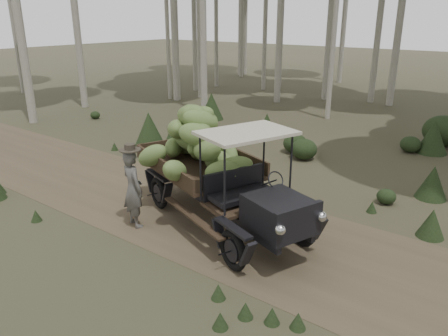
{
  "coord_description": "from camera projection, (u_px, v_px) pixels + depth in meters",
  "views": [
    {
      "loc": [
        6.84,
        -7.61,
        4.82
      ],
      "look_at": [
        1.09,
        -0.03,
        1.46
      ],
      "focal_mm": 35.0,
      "sensor_mm": 36.0,
      "label": 1
    }
  ],
  "objects": [
    {
      "name": "ground",
      "position": [
        191.0,
        213.0,
        11.22
      ],
      "size": [
        120.0,
        120.0,
        0.0
      ],
      "primitive_type": "plane",
      "color": "#473D2B",
      "rests_on": "ground"
    },
    {
      "name": "dirt_track",
      "position": [
        191.0,
        213.0,
        11.22
      ],
      "size": [
        70.0,
        4.0,
        0.01
      ],
      "primitive_type": "cube",
      "color": "brown",
      "rests_on": "ground"
    },
    {
      "name": "banana_truck",
      "position": [
        208.0,
        152.0,
        10.57
      ],
      "size": [
        5.75,
        3.61,
        2.84
      ],
      "rotation": [
        0.0,
        0.0,
        -0.36
      ],
      "color": "black",
      "rests_on": "ground"
    },
    {
      "name": "farmer",
      "position": [
        133.0,
        188.0,
        10.25
      ],
      "size": [
        0.78,
        0.62,
        2.04
      ],
      "rotation": [
        0.0,
        0.0,
        2.86
      ],
      "color": "#54514D",
      "rests_on": "ground"
    },
    {
      "name": "undergrowth",
      "position": [
        248.0,
        178.0,
        12.14
      ],
      "size": [
        23.53,
        22.77,
        1.37
      ],
      "color": "#233319",
      "rests_on": "ground"
    }
  ]
}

